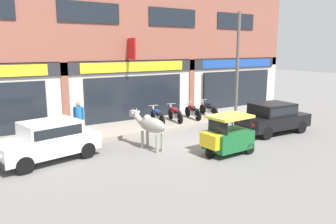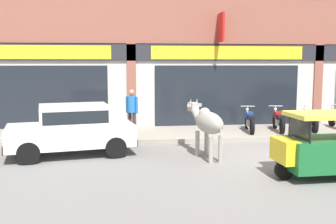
% 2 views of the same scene
% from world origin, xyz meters
% --- Properties ---
extents(ground_plane, '(90.00, 90.00, 0.00)m').
position_xyz_m(ground_plane, '(0.00, 0.00, 0.00)').
color(ground_plane, slate).
extents(sidewalk, '(19.00, 2.86, 0.15)m').
position_xyz_m(sidewalk, '(0.00, 3.63, 0.08)').
color(sidewalk, gray).
rests_on(sidewalk, ground).
extents(shop_building, '(23.00, 1.40, 9.59)m').
position_xyz_m(shop_building, '(-0.00, 5.32, 4.58)').
color(shop_building, '#8E5142').
rests_on(shop_building, ground).
extents(cow, '(0.88, 2.12, 1.61)m').
position_xyz_m(cow, '(-1.86, 0.16, 1.01)').
color(cow, '#9E998E').
rests_on(cow, ground).
extents(car_0, '(3.81, 2.26, 1.46)m').
position_xyz_m(car_0, '(-5.62, 0.96, 0.81)').
color(car_0, black).
rests_on(car_0, ground).
extents(car_1, '(3.68, 1.77, 1.46)m').
position_xyz_m(car_1, '(4.37, -0.76, 0.81)').
color(car_1, black).
rests_on(car_1, ground).
extents(auto_rickshaw, '(2.02, 1.23, 1.52)m').
position_xyz_m(auto_rickshaw, '(0.30, -1.98, 0.66)').
color(auto_rickshaw, black).
rests_on(auto_rickshaw, ground).
extents(motorcycle_0, '(0.61, 1.80, 0.88)m').
position_xyz_m(motorcycle_0, '(0.43, 3.41, 0.54)').
color(motorcycle_0, black).
rests_on(motorcycle_0, sidewalk).
extents(motorcycle_1, '(0.62, 1.80, 0.88)m').
position_xyz_m(motorcycle_1, '(1.52, 3.38, 0.54)').
color(motorcycle_1, black).
rests_on(motorcycle_1, sidewalk).
extents(motorcycle_2, '(0.59, 1.80, 0.88)m').
position_xyz_m(motorcycle_2, '(2.74, 3.43, 0.54)').
color(motorcycle_2, black).
rests_on(motorcycle_2, sidewalk).
extents(motorcycle_3, '(0.53, 1.81, 0.88)m').
position_xyz_m(motorcycle_3, '(3.98, 3.57, 0.54)').
color(motorcycle_3, black).
rests_on(motorcycle_3, sidewalk).
extents(pedestrian, '(0.41, 0.34, 1.60)m').
position_xyz_m(pedestrian, '(-3.87, 2.96, 1.14)').
color(pedestrian, '#2D2D33').
rests_on(pedestrian, sidewalk).
extents(utility_pole, '(0.18, 0.18, 5.85)m').
position_xyz_m(utility_pole, '(5.12, 2.50, 3.08)').
color(utility_pole, '#595651').
rests_on(utility_pole, sidewalk).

